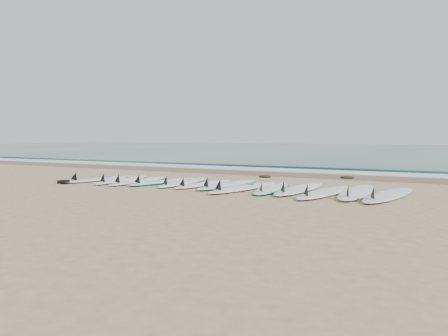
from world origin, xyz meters
The scene contains 21 objects.
ground centered at (0.00, 0.00, 0.00)m, with size 120.00×120.00×0.00m, color tan.
ocean centered at (0.00, 32.50, 0.01)m, with size 120.00×55.00×0.03m, color #1F625A.
wet_sand_band centered at (0.00, 4.10, 0.01)m, with size 120.00×1.80×0.01m, color brown.
foam_band centered at (0.00, 5.50, 0.02)m, with size 120.00×1.40×0.04m, color silver.
wave_crest centered at (0.00, 7.00, 0.05)m, with size 120.00×1.00×0.10m, color #1F625A.
surfboard_0 centered at (-3.81, -0.24, 0.05)m, with size 0.87×2.51×0.32m.
surfboard_1 centered at (-3.13, -0.13, 0.06)m, with size 0.95×2.64×0.33m.
surfboard_2 centered at (-2.52, -0.15, 0.06)m, with size 0.66×2.59×0.33m.
surfboard_3 centered at (-1.88, 0.04, 0.05)m, with size 0.97×2.50×0.31m.
surfboard_4 centered at (-1.25, 0.06, 0.06)m, with size 0.77×2.60×0.33m.
surfboard_5 centered at (-0.60, -0.01, 0.05)m, with size 0.70×2.44×0.31m.
surfboard_6 centered at (0.02, 0.15, 0.05)m, with size 0.85×2.63×0.33m.
surfboard_7 centered at (0.64, -0.26, 0.06)m, with size 0.96×2.81×0.35m.
surfboard_8 centered at (1.26, -0.02, 0.05)m, with size 0.90×2.54×0.32m.
surfboard_9 centered at (1.88, 0.10, 0.06)m, with size 0.67×2.83×0.36m.
surfboard_10 centered at (2.55, -0.23, 0.06)m, with size 0.89×2.80×0.35m.
surfboard_11 centered at (3.16, 0.09, 0.06)m, with size 0.67×2.92×0.37m.
surfboard_12 centered at (3.81, -0.04, 0.06)m, with size 1.02×2.95×0.37m.
seaweed_near centered at (-0.06, 2.78, 0.04)m, with size 0.39×0.30×0.07m, color black.
seaweed_far centered at (2.21, 3.59, 0.04)m, with size 0.41×0.32×0.08m, color black.
leash_coil centered at (-4.12, -1.26, 0.05)m, with size 0.46×0.36×0.11m.
Camera 1 is at (4.98, -9.40, 1.24)m, focal length 35.00 mm.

